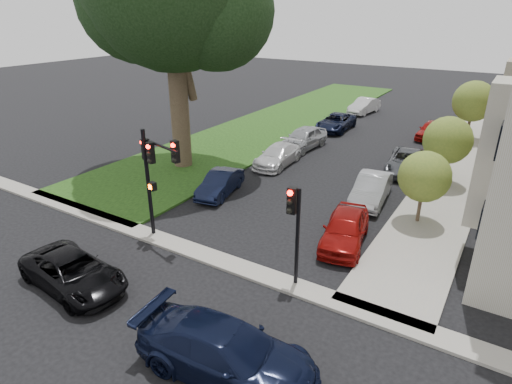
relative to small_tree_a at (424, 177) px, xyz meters
The scene contains 20 objects.
ground 11.90m from the small_tree_a, 122.14° to the right, with size 140.00×140.00×0.00m, color black.
grass_strip 20.89m from the small_tree_a, 137.09° to the left, with size 8.00×44.00×0.12m, color black.
sidewalk_right 14.33m from the small_tree_a, 87.77° to the left, with size 3.50×44.00×0.12m, color #A39B89.
sidewalk_cross 10.29m from the small_tree_a, 128.24° to the right, with size 60.00×1.00×0.12m, color #A39B89.
small_tree_a is the anchor object (origin of this frame).
small_tree_b 5.79m from the small_tree_a, 90.00° to the left, with size 2.71×2.71×4.06m.
small_tree_c 16.59m from the small_tree_a, 90.00° to the left, with size 3.08×3.08×4.63m.
traffic_signal_main 12.32m from the small_tree_a, 141.52° to the right, with size 2.44×0.73×4.99m.
traffic_signal_secondary 8.20m from the small_tree_a, 110.36° to the right, with size 0.51×0.41×3.96m.
car_cross_near 15.59m from the small_tree_a, 128.55° to the right, with size 2.15×4.66×1.30m, color black.
car_cross_far 12.83m from the small_tree_a, 101.07° to the right, with size 2.20×5.41×1.57m, color black.
car_parked_0 4.72m from the small_tree_a, 121.28° to the right, with size 1.76×4.38×1.49m, color maroon.
car_parked_1 3.43m from the small_tree_a, 155.66° to the left, with size 1.55×4.44×1.46m, color #999BA0.
car_parked_2 7.42m from the small_tree_a, 108.08° to the left, with size 2.28×4.95×1.38m, color #3F4247.
car_parked_3 15.88m from the small_tree_a, 99.06° to the left, with size 1.67×4.15×1.41m, color maroon.
car_parked_5 10.57m from the small_tree_a, 167.62° to the right, with size 1.37×3.93×1.29m, color black.
car_parked_6 10.66m from the small_tree_a, 159.33° to the left, with size 1.86×4.58×1.33m, color silver.
car_parked_7 12.80m from the small_tree_a, 141.84° to the left, with size 1.90×4.71×1.61m, color #999BA0.
car_parked_8 17.31m from the small_tree_a, 125.29° to the left, with size 2.29×4.96×1.38m, color black.
car_parked_9 23.83m from the small_tree_a, 114.94° to the left, with size 1.53×4.40×1.45m, color silver.
Camera 1 is at (9.31, -9.99, 9.61)m, focal length 30.00 mm.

